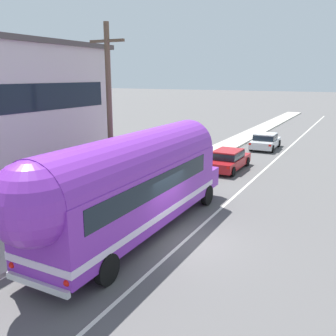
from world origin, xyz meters
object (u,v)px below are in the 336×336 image
at_px(utility_pole, 110,116).
at_px(car_second, 265,141).
at_px(car_lead, 228,159).
at_px(painted_bus, 130,182).

xyz_separation_m(utility_pole, car_second, (2.94, 18.44, -3.69)).
bearing_deg(utility_pole, car_lead, 75.72).
bearing_deg(painted_bus, utility_pole, 136.83).
relative_size(painted_bus, car_second, 2.93).
height_order(utility_pole, car_lead, utility_pole).
relative_size(utility_pole, car_lead, 1.84).
relative_size(utility_pole, painted_bus, 0.67).
bearing_deg(car_lead, car_second, 87.01).
bearing_deg(car_lead, utility_pole, -104.28).
height_order(painted_bus, car_second, painted_bus).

